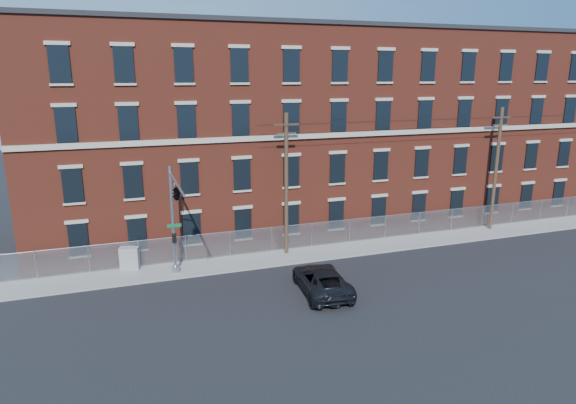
% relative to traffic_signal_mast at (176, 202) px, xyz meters
% --- Properties ---
extents(ground, '(140.00, 140.00, 0.00)m').
position_rel_traffic_signal_mast_xyz_m(ground, '(6.00, -2.18, -5.39)').
color(ground, black).
rests_on(ground, ground).
extents(sidewalk, '(65.00, 3.00, 0.12)m').
position_rel_traffic_signal_mast_xyz_m(sidewalk, '(18.00, 2.82, -5.33)').
color(sidewalk, gray).
rests_on(sidewalk, ground).
extents(mill_building, '(55.30, 14.32, 16.30)m').
position_rel_traffic_signal_mast_xyz_m(mill_building, '(18.00, 11.75, 2.76)').
color(mill_building, maroon).
rests_on(mill_building, ground).
extents(chain_link_fence, '(59.06, 0.06, 1.85)m').
position_rel_traffic_signal_mast_xyz_m(chain_link_fence, '(18.00, 4.12, -4.33)').
color(chain_link_fence, '#A5A8AD').
rests_on(chain_link_fence, ground).
extents(traffic_signal_mast, '(0.90, 6.75, 7.00)m').
position_rel_traffic_signal_mast_xyz_m(traffic_signal_mast, '(0.00, 0.00, 0.00)').
color(traffic_signal_mast, '#9EA0A5').
rests_on(traffic_signal_mast, ground).
extents(utility_pole_near, '(1.80, 0.28, 10.00)m').
position_rel_traffic_signal_mast_xyz_m(utility_pole_near, '(8.00, 3.42, -0.05)').
color(utility_pole_near, '#423021').
rests_on(utility_pole_near, ground).
extents(utility_pole_mid, '(1.80, 0.28, 10.00)m').
position_rel_traffic_signal_mast_xyz_m(utility_pole_mid, '(26.00, 3.42, -0.05)').
color(utility_pole_mid, '#423021').
rests_on(utility_pole_mid, ground).
extents(overhead_wires, '(40.00, 0.62, 0.62)m').
position_rel_traffic_signal_mast_xyz_m(overhead_wires, '(26.00, 3.42, 3.73)').
color(overhead_wires, black).
rests_on(overhead_wires, ground).
extents(pickup_truck, '(3.10, 5.81, 1.55)m').
position_rel_traffic_signal_mast_xyz_m(pickup_truck, '(7.89, -3.42, -4.61)').
color(pickup_truck, black).
rests_on(pickup_truck, ground).
extents(utility_cabinet, '(1.34, 0.94, 1.52)m').
position_rel_traffic_signal_mast_xyz_m(utility_cabinet, '(-2.78, 3.82, -4.51)').
color(utility_cabinet, gray).
rests_on(utility_cabinet, sidewalk).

